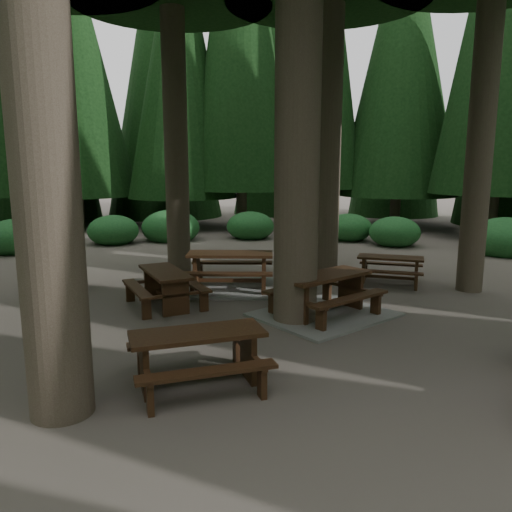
{
  "coord_description": "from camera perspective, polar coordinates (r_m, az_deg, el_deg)",
  "views": [
    {
      "loc": [
        -1.21,
        -8.96,
        3.02
      ],
      "look_at": [
        0.19,
        1.31,
        1.1
      ],
      "focal_mm": 35.0,
      "sensor_mm": 36.0,
      "label": 1
    }
  ],
  "objects": [
    {
      "name": "picnic_table_e",
      "position": [
        6.96,
        -6.67,
        -10.63
      ],
      "size": [
        2.04,
        1.76,
        0.78
      ],
      "rotation": [
        0.0,
        0.0,
        0.18
      ],
      "color": "#33170F",
      "rests_on": "ground"
    },
    {
      "name": "picnic_table_c",
      "position": [
        12.24,
        -2.96,
        -2.27
      ],
      "size": [
        2.95,
        2.57,
        0.89
      ],
      "rotation": [
        0.0,
        0.0,
        -0.16
      ],
      "color": "gray",
      "rests_on": "ground"
    },
    {
      "name": "shrub_ring",
      "position": [
        10.24,
        3.3,
        -4.35
      ],
      "size": [
        23.86,
        24.64,
        1.49
      ],
      "color": "#1F5A28",
      "rests_on": "ground"
    },
    {
      "name": "picnic_table_b",
      "position": [
        10.84,
        -10.33,
        -3.03
      ],
      "size": [
        1.95,
        2.17,
        0.78
      ],
      "rotation": [
        0.0,
        0.0,
        1.9
      ],
      "color": "#33170F",
      "rests_on": "ground"
    },
    {
      "name": "picnic_table_a",
      "position": [
        10.15,
        7.82,
        -5.13
      ],
      "size": [
        3.26,
        3.11,
        0.86
      ],
      "rotation": [
        0.0,
        0.0,
        0.55
      ],
      "color": "gray",
      "rests_on": "ground"
    },
    {
      "name": "picnic_table_d",
      "position": [
        13.16,
        15.07,
        -1.07
      ],
      "size": [
        2.01,
        1.86,
        0.7
      ],
      "rotation": [
        0.0,
        0.0,
        -0.44
      ],
      "color": "#33170F",
      "rests_on": "ground"
    },
    {
      "name": "ground",
      "position": [
        9.54,
        -0.05,
        -7.97
      ],
      "size": [
        80.0,
        80.0,
        0.0
      ],
      "primitive_type": "plane",
      "color": "#574E47",
      "rests_on": "ground"
    }
  ]
}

